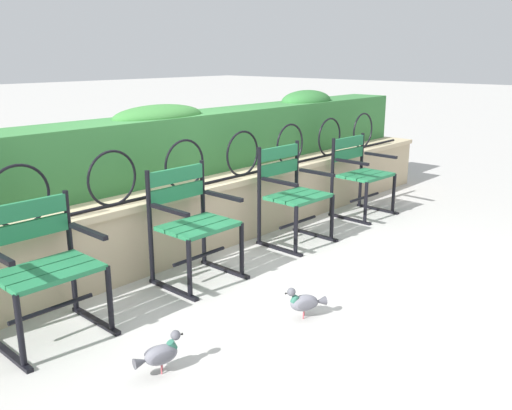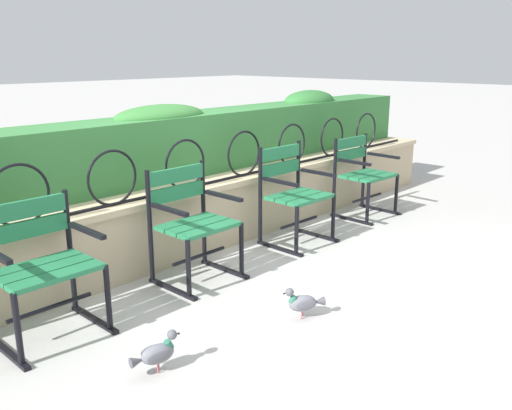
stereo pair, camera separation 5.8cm
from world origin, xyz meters
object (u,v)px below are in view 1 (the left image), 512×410
at_px(park_chair_rightmost, 360,173).
at_px(pigeon_far_side, 305,302).
at_px(park_chair_centre_left, 192,221).
at_px(park_chair_centre_right, 292,192).
at_px(pigeon_near_chairs, 160,354).
at_px(park_chair_leftmost, 41,265).

distance_m(park_chair_rightmost, pigeon_far_side, 2.60).
xyz_separation_m(park_chair_centre_left, park_chair_rightmost, (2.40, -0.00, -0.01)).
relative_size(park_chair_centre_right, pigeon_near_chairs, 3.10).
distance_m(park_chair_centre_right, park_chair_rightmost, 1.20).
relative_size(park_chair_rightmost, pigeon_far_side, 3.14).
bearing_deg(park_chair_rightmost, pigeon_near_chairs, -165.98).
distance_m(park_chair_centre_left, park_chair_centre_right, 1.20).
bearing_deg(pigeon_far_side, park_chair_centre_right, 41.51).
bearing_deg(park_chair_centre_left, pigeon_near_chairs, -139.63).
bearing_deg(park_chair_centre_right, park_chair_centre_left, 179.01).
bearing_deg(park_chair_leftmost, park_chair_centre_left, -0.26).
bearing_deg(park_chair_centre_right, park_chair_rightmost, 0.86).
distance_m(park_chair_leftmost, pigeon_near_chairs, 0.95).
height_order(park_chair_centre_left, park_chair_rightmost, park_chair_centre_left).
height_order(pigeon_near_chairs, pigeon_far_side, same).
height_order(park_chair_centre_right, park_chair_rightmost, park_chair_centre_right).
distance_m(park_chair_centre_left, pigeon_near_chairs, 1.36).
xyz_separation_m(park_chair_leftmost, pigeon_far_side, (1.24, -1.05, -0.35)).
distance_m(park_chair_rightmost, pigeon_near_chairs, 3.52).
bearing_deg(park_chair_rightmost, park_chair_centre_right, -179.14).
xyz_separation_m(park_chair_centre_right, pigeon_far_side, (-1.16, -1.02, -0.36)).
bearing_deg(pigeon_far_side, park_chair_leftmost, 139.69).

